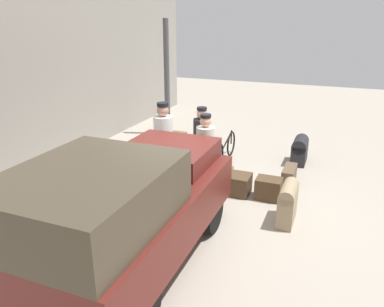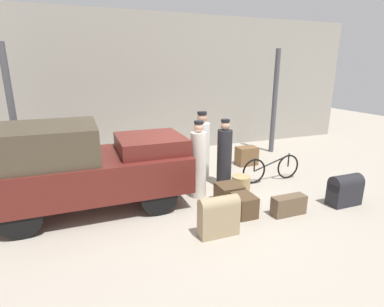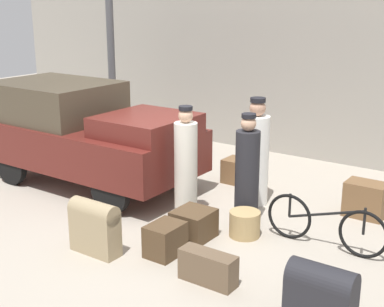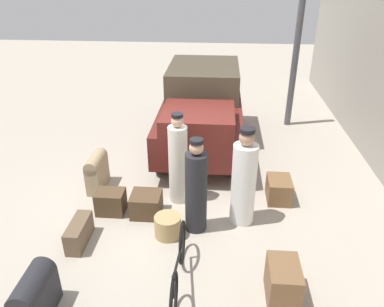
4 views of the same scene
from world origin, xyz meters
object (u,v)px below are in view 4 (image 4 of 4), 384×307
at_px(porter_standing_middle, 196,190).
at_px(trunk_umber_medium, 79,233).
at_px(truck, 202,107).
at_px(porter_with_bicycle, 244,181).
at_px(suitcase_black_upright, 283,282).
at_px(trunk_large_brown, 146,204).
at_px(suitcase_small_leather, 111,202).
at_px(suitcase_tan_flat, 279,189).
at_px(trunk_barrel_dark, 97,170).
at_px(wicker_basket, 168,226).
at_px(bicycle, 178,267).
at_px(trunk_wicker_pale, 35,295).
at_px(conductor_in_dark_uniform, 178,162).

relative_size(porter_standing_middle, trunk_umber_medium, 2.36).
bearing_deg(truck, porter_with_bicycle, 16.05).
relative_size(porter_with_bicycle, suitcase_black_upright, 2.90).
height_order(trunk_large_brown, suitcase_small_leather, suitcase_small_leather).
bearing_deg(porter_standing_middle, suitcase_tan_flat, 123.00).
height_order(trunk_barrel_dark, trunk_umber_medium, trunk_barrel_dark).
bearing_deg(wicker_basket, trunk_large_brown, -140.43).
bearing_deg(trunk_large_brown, trunk_umber_medium, -47.46).
bearing_deg(bicycle, suitcase_black_upright, 85.74).
relative_size(trunk_wicker_pale, trunk_barrel_dark, 0.95).
height_order(porter_with_bicycle, trunk_large_brown, porter_with_bicycle).
height_order(suitcase_small_leather, trunk_umber_medium, suitcase_small_leather).
xyz_separation_m(wicker_basket, porter_standing_middle, (-0.23, 0.44, 0.58)).
relative_size(truck, trunk_wicker_pale, 5.68).
height_order(conductor_in_dark_uniform, trunk_umber_medium, conductor_in_dark_uniform).
bearing_deg(bicycle, porter_with_bicycle, 149.25).
xyz_separation_m(bicycle, trunk_umber_medium, (-0.76, -1.67, -0.14)).
relative_size(conductor_in_dark_uniform, trunk_wicker_pale, 2.52).
bearing_deg(wicker_basket, truck, 174.14).
relative_size(suitcase_tan_flat, trunk_wicker_pale, 0.84).
height_order(bicycle, trunk_umber_medium, bicycle).
distance_m(bicycle, trunk_umber_medium, 1.84).
bearing_deg(trunk_barrel_dark, porter_with_bicycle, 73.19).
relative_size(suitcase_black_upright, trunk_barrel_dark, 0.83).
height_order(porter_with_bicycle, trunk_wicker_pale, porter_with_bicycle).
bearing_deg(bicycle, trunk_umber_medium, -114.46).
relative_size(trunk_barrel_dark, suitcase_small_leather, 1.45).
bearing_deg(truck, trunk_barrel_dark, -42.09).
bearing_deg(trunk_umber_medium, bicycle, 65.54).
bearing_deg(suitcase_tan_flat, truck, -145.40).
bearing_deg(suitcase_tan_flat, trunk_wicker_pale, -49.36).
xyz_separation_m(wicker_basket, trunk_large_brown, (-0.55, -0.46, 0.02)).
height_order(wicker_basket, suitcase_tan_flat, suitcase_tan_flat).
distance_m(conductor_in_dark_uniform, suitcase_black_upright, 2.79).
distance_m(wicker_basket, suitcase_small_leather, 1.23).
height_order(conductor_in_dark_uniform, trunk_large_brown, conductor_in_dark_uniform).
bearing_deg(porter_standing_middle, suitcase_small_leather, -102.00).
relative_size(suitcase_tan_flat, trunk_umber_medium, 0.82).
distance_m(suitcase_tan_flat, trunk_barrel_dark, 3.51).
relative_size(truck, suitcase_tan_flat, 6.79).
xyz_separation_m(trunk_barrel_dark, suitcase_small_leather, (0.79, 0.48, -0.17)).
height_order(wicker_basket, trunk_umber_medium, trunk_umber_medium).
height_order(suitcase_black_upright, trunk_barrel_dark, trunk_barrel_dark).
bearing_deg(truck, trunk_wicker_pale, -19.02).
height_order(bicycle, suitcase_small_leather, bicycle).
bearing_deg(trunk_wicker_pale, suitcase_black_upright, 99.70).
relative_size(suitcase_tan_flat, trunk_barrel_dark, 0.80).
bearing_deg(suitcase_small_leather, suitcase_tan_flat, 101.91).
distance_m(truck, trunk_barrel_dark, 2.94).
xyz_separation_m(trunk_barrel_dark, trunk_umber_medium, (1.63, 0.20, -0.19)).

